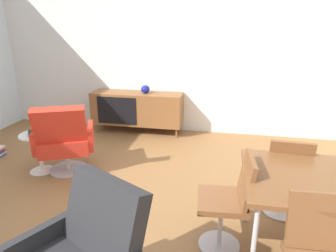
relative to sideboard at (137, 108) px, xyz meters
name	(u,v)px	position (x,y,z in m)	size (l,w,h in m)	color
ground_plane	(129,209)	(0.60, -2.30, -0.44)	(8.32, 8.32, 0.00)	olive
wall_back	(174,52)	(0.60, 0.30, 0.96)	(6.80, 0.12, 2.80)	silver
sideboard	(137,108)	(0.00, 0.00, 0.00)	(1.60, 0.45, 0.72)	brown
vase_cobalt	(145,89)	(0.16, 0.00, 0.35)	(0.15, 0.15, 0.14)	navy
dining_chair_back_left	(286,173)	(2.14, -2.09, 0.03)	(0.42, 0.45, 0.86)	brown
dining_chair_near_window	(230,199)	(1.60, -2.64, 0.03)	(0.45, 0.43, 0.86)	brown
lounge_chair_red	(64,139)	(-0.46, -1.66, 0.03)	(0.86, 0.84, 0.95)	red
side_table_round	(39,148)	(-0.81, -1.69, -0.12)	(0.44, 0.44, 0.52)	white
fruit_bowl	(37,131)	(-0.81, -1.69, 0.12)	(0.20, 0.20, 0.11)	#262628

